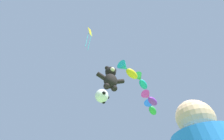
% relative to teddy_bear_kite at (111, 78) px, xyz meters
% --- Properties ---
extents(teddy_bear_kite, '(1.87, 0.82, 1.90)m').
position_rel_teddy_bear_kite_xyz_m(teddy_bear_kite, '(0.00, 0.00, 0.00)').
color(teddy_bear_kite, black).
extents(soccer_ball_kite, '(0.83, 0.83, 0.76)m').
position_rel_teddy_bear_kite_xyz_m(soccer_ball_kite, '(-0.43, 0.21, -1.36)').
color(soccer_ball_kite, white).
extents(fish_kite_goldfin, '(1.89, 1.34, 0.70)m').
position_rel_teddy_bear_kite_xyz_m(fish_kite_goldfin, '(1.26, -0.10, 1.13)').
color(fish_kite_goldfin, yellow).
extents(fish_kite_teal, '(1.83, 1.63, 0.68)m').
position_rel_teddy_bear_kite_xyz_m(fish_kite_teal, '(3.01, 0.94, 1.63)').
color(fish_kite_teal, '#19ADB2').
extents(fish_kite_violet, '(2.11, 1.62, 0.79)m').
position_rel_teddy_bear_kite_xyz_m(fish_kite_violet, '(4.72, 2.40, 1.43)').
color(fish_kite_violet, purple).
extents(fish_kite_emerald, '(2.19, 2.05, 0.83)m').
position_rel_teddy_bear_kite_xyz_m(fish_kite_emerald, '(5.97, 4.04, 1.77)').
color(fish_kite_emerald, green).
extents(diamond_kite, '(0.60, 0.68, 2.86)m').
position_rel_teddy_bear_kite_xyz_m(diamond_kite, '(-1.81, 0.11, 4.30)').
color(diamond_kite, yellow).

